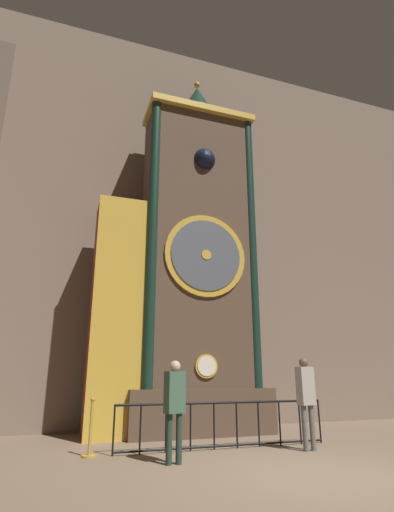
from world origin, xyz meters
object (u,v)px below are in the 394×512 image
clock_tower (185,264)px  visitor_far (306,394)px  visitor_near (175,401)px  stanchion_post (90,437)px

clock_tower → visitor_far: bearing=-59.1°
clock_tower → visitor_near: 4.97m
visitor_far → stanchion_post: 4.46m
visitor_near → clock_tower: bearing=56.5°
clock_tower → visitor_near: (-1.20, -3.30, -3.52)m
clock_tower → visitor_far: 4.90m
clock_tower → stanchion_post: 5.36m
clock_tower → visitor_far: clock_tower is taller
visitor_near → stanchion_post: 1.90m
visitor_far → stanchion_post: (-4.32, 0.85, -0.76)m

